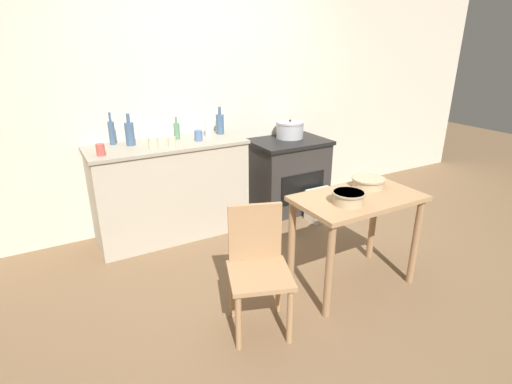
# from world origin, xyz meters

# --- Properties ---
(ground_plane) EXTENTS (14.00, 14.00, 0.00)m
(ground_plane) POSITION_xyz_m (0.00, 0.00, 0.00)
(ground_plane) COLOR brown
(wall_back) EXTENTS (8.00, 0.07, 2.55)m
(wall_back) POSITION_xyz_m (0.00, 1.58, 1.27)
(wall_back) COLOR beige
(wall_back) RESTS_ON ground_plane
(counter_cabinet) EXTENTS (1.47, 0.60, 0.94)m
(counter_cabinet) POSITION_xyz_m (-0.52, 1.27, 0.47)
(counter_cabinet) COLOR #B2A893
(counter_cabinet) RESTS_ON ground_plane
(stove) EXTENTS (0.83, 0.63, 0.81)m
(stove) POSITION_xyz_m (0.85, 1.25, 0.40)
(stove) COLOR #2D2B28
(stove) RESTS_ON ground_plane
(work_table) EXTENTS (0.96, 0.55, 0.76)m
(work_table) POSITION_xyz_m (0.44, -0.29, 0.61)
(work_table) COLOR #A87F56
(work_table) RESTS_ON ground_plane
(chair) EXTENTS (0.51, 0.51, 0.84)m
(chair) POSITION_xyz_m (-0.45, -0.34, 0.45)
(chair) COLOR #A87F56
(chair) RESTS_ON ground_plane
(flour_sack) EXTENTS (0.30, 0.21, 0.34)m
(flour_sack) POSITION_xyz_m (0.98, 0.79, 0.17)
(flour_sack) COLOR beige
(flour_sack) RESTS_ON ground_plane
(stock_pot) EXTENTS (0.31, 0.31, 0.21)m
(stock_pot) POSITION_xyz_m (0.91, 1.33, 0.90)
(stock_pot) COLOR #A8A8AD
(stock_pot) RESTS_ON stove
(mixing_bowl_large) EXTENTS (0.23, 0.23, 0.09)m
(mixing_bowl_large) POSITION_xyz_m (0.27, -0.37, 0.81)
(mixing_bowl_large) COLOR tan
(mixing_bowl_large) RESTS_ON work_table
(mixing_bowl_small) EXTENTS (0.26, 0.26, 0.07)m
(mixing_bowl_small) POSITION_xyz_m (0.64, -0.18, 0.80)
(mixing_bowl_small) COLOR tan
(mixing_bowl_small) RESTS_ON work_table
(bottle_far_left) EXTENTS (0.08, 0.08, 0.27)m
(bottle_far_left) POSITION_xyz_m (0.08, 1.37, 1.04)
(bottle_far_left) COLOR #3D5675
(bottle_far_left) RESTS_ON counter_cabinet
(bottle_left) EXTENTS (0.06, 0.06, 0.21)m
(bottle_left) POSITION_xyz_m (-0.38, 1.38, 1.02)
(bottle_left) COLOR #517F5B
(bottle_left) RESTS_ON counter_cabinet
(bottle_mid_left) EXTENTS (0.06, 0.06, 0.29)m
(bottle_mid_left) POSITION_xyz_m (-0.97, 1.46, 1.05)
(bottle_mid_left) COLOR #3D5675
(bottle_mid_left) RESTS_ON counter_cabinet
(bottle_center_left) EXTENTS (0.06, 0.06, 0.24)m
(bottle_center_left) POSITION_xyz_m (-0.07, 1.32, 1.03)
(bottle_center_left) COLOR silver
(bottle_center_left) RESTS_ON counter_cabinet
(bottle_center) EXTENTS (0.08, 0.08, 0.29)m
(bottle_center) POSITION_xyz_m (-0.83, 1.35, 1.05)
(bottle_center) COLOR #3D5675
(bottle_center) RESTS_ON counter_cabinet
(cup_center_right) EXTENTS (0.08, 0.08, 0.10)m
(cup_center_right) POSITION_xyz_m (-0.22, 1.21, 0.99)
(cup_center_right) COLOR #4C6B99
(cup_center_right) RESTS_ON counter_cabinet
(cup_mid_right) EXTENTS (0.07, 0.07, 0.08)m
(cup_mid_right) POSITION_xyz_m (-0.51, 1.14, 0.98)
(cup_mid_right) COLOR beige
(cup_mid_right) RESTS_ON counter_cabinet
(cup_right) EXTENTS (0.09, 0.09, 0.09)m
(cup_right) POSITION_xyz_m (-0.67, 1.16, 0.98)
(cup_right) COLOR beige
(cup_right) RESTS_ON counter_cabinet
(cup_far_right) EXTENTS (0.07, 0.07, 0.10)m
(cup_far_right) POSITION_xyz_m (-1.13, 1.13, 0.99)
(cup_far_right) COLOR #B74C42
(cup_far_right) RESTS_ON counter_cabinet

